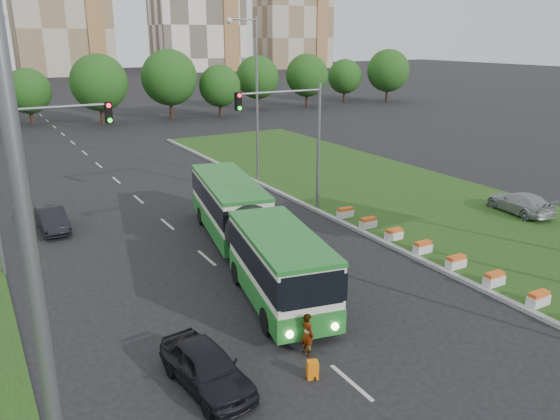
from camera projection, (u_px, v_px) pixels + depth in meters
ground at (323, 290)px, 24.05m from camera, size 360.00×360.00×0.00m
grass_median at (415, 201)px, 36.83m from camera, size 14.00×60.00×0.15m
median_kerb at (331, 217)px, 33.50m from camera, size 0.30×60.00×0.18m
lane_markings at (130, 192)px, 39.09m from camera, size 0.20×100.00×0.01m
flower_planters at (439, 254)px, 26.86m from camera, size 1.10×15.90×0.60m
traffic_mast_median at (297, 129)px, 32.93m from camera, size 5.76×0.32×8.00m
traffic_mast_left at (26, 159)px, 24.87m from camera, size 5.76×0.32×8.00m
street_lamps at (173, 129)px, 29.02m from camera, size 36.00×60.00×12.00m
tree_line at (152, 84)px, 72.76m from camera, size 120.00×8.00×9.00m
midrise_east at (293, 7)px, 184.51m from camera, size 24.00×14.00×40.00m
articulated_bus at (246, 230)px, 26.58m from camera, size 2.62×16.83×2.77m
car_left_near at (206, 367)px, 17.26m from camera, size 2.12×4.33×1.42m
car_left_far at (52, 220)px, 31.26m from camera, size 1.47×4.05×1.33m
car_median at (520, 203)px, 33.93m from camera, size 2.50×4.77×1.32m
pedestrian at (307, 334)px, 18.99m from camera, size 0.41×0.60×1.60m
shopping_trolley at (313, 370)px, 17.82m from camera, size 0.36×0.38×0.62m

